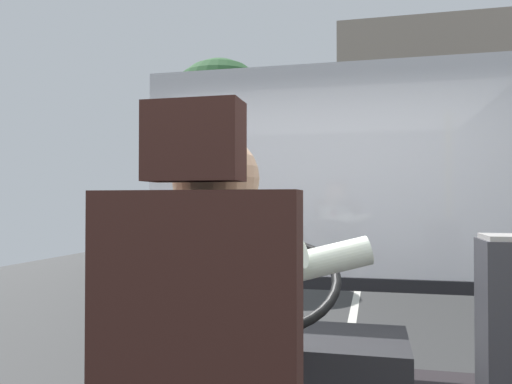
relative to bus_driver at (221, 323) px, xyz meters
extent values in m
cube|color=#313131|center=(0.09, 9.20, -1.37)|extent=(18.00, 44.00, 0.05)
cube|color=silver|center=(0.09, 9.20, -1.34)|extent=(0.12, 39.60, 0.00)
cube|color=#381E19|center=(0.00, -0.21, 0.02)|extent=(0.48, 0.10, 0.66)
cube|color=#381E19|center=(0.00, -0.21, 0.46)|extent=(0.22, 0.10, 0.18)
cylinder|color=silver|center=(0.00, -0.05, -0.02)|extent=(0.34, 0.34, 0.59)
cube|color=maroon|center=(0.00, 0.13, 0.05)|extent=(0.06, 0.01, 0.37)
sphere|color=tan|center=(0.00, -0.05, 0.38)|extent=(0.22, 0.22, 0.22)
cylinder|color=silver|center=(0.09, 0.23, 0.10)|extent=(0.61, 0.23, 0.23)
cylinder|color=silver|center=(-0.09, 0.23, 0.10)|extent=(0.61, 0.23, 0.23)
cube|color=black|center=(0.00, 1.14, -0.52)|extent=(1.10, 0.56, 0.40)
cylinder|color=black|center=(0.00, 0.74, -0.19)|extent=(0.07, 0.31, 0.44)
torus|color=black|center=(0.00, 0.61, 0.01)|extent=(0.55, 0.49, 0.32)
cylinder|color=black|center=(0.00, 0.61, 0.01)|extent=(0.15, 0.15, 0.11)
cube|color=silver|center=(0.09, 2.02, 0.53)|extent=(2.50, 0.01, 1.40)
cube|color=black|center=(0.09, 2.02, -0.21)|extent=(2.50, 0.08, 0.08)
cylinder|color=#4C3828|center=(-3.08, 9.81, 0.13)|extent=(0.24, 0.24, 2.95)
sphere|color=#2B5A2D|center=(-3.08, 9.81, 2.40)|extent=(2.45, 2.45, 2.45)
cube|color=gray|center=(4.24, 19.19, 2.72)|extent=(10.22, 5.05, 8.13)
cube|color=#235184|center=(4.24, 16.61, 1.35)|extent=(9.81, 0.12, 0.60)
cylinder|color=black|center=(3.66, 13.12, -1.08)|extent=(0.14, 0.53, 0.53)
cube|color=maroon|center=(5.05, 18.41, -0.83)|extent=(1.99, 4.44, 0.57)
cube|color=#282D33|center=(5.05, 18.15, -0.32)|extent=(1.63, 2.44, 0.43)
cylinder|color=black|center=(4.10, 19.79, -1.11)|extent=(0.14, 0.47, 0.47)
cylinder|color=black|center=(4.10, 17.04, -1.11)|extent=(0.14, 0.47, 0.47)
cube|color=black|center=(4.93, 23.20, -0.78)|extent=(1.72, 3.82, 0.62)
cube|color=#282D33|center=(4.93, 22.97, -0.24)|extent=(1.41, 2.10, 0.47)
cylinder|color=black|center=(5.75, 24.38, -1.09)|extent=(0.14, 0.50, 0.50)
cylinder|color=black|center=(4.11, 24.38, -1.09)|extent=(0.14, 0.50, 0.50)
cylinder|color=black|center=(5.75, 22.02, -1.09)|extent=(0.14, 0.50, 0.50)
cylinder|color=black|center=(4.11, 22.02, -1.09)|extent=(0.14, 0.50, 0.50)
camera|label=1|loc=(0.39, -1.27, 0.32)|focal=35.18mm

